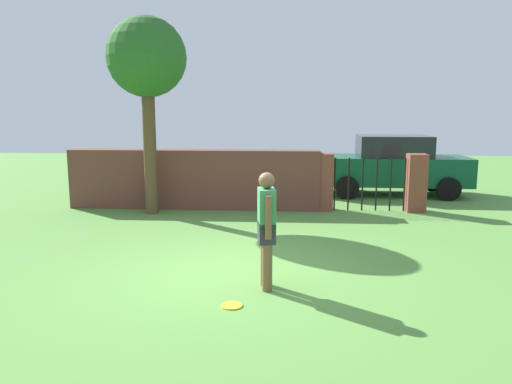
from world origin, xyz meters
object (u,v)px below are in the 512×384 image
(tree, at_px, (147,61))
(frisbee_yellow, at_px, (232,305))
(person, at_px, (267,225))
(car, at_px, (393,165))

(tree, height_order, frisbee_yellow, tree)
(tree, relative_size, person, 2.80)
(frisbee_yellow, bearing_deg, tree, 115.22)
(person, bearing_deg, car, 148.51)
(car, xyz_separation_m, frisbee_yellow, (-3.69, -8.53, -0.85))
(person, relative_size, car, 0.38)
(tree, distance_m, car, 7.47)
(person, relative_size, frisbee_yellow, 6.00)
(tree, bearing_deg, car, 26.13)
(tree, bearing_deg, frisbee_yellow, -64.78)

